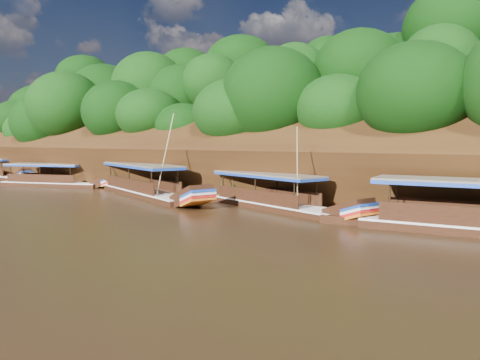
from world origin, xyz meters
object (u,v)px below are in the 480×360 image
Objects in this scene: boat_4 at (3,174)px; boat_2 at (150,190)px; boat_1 at (280,202)px; boat_3 at (58,181)px.

boat_2 is at bearing 1.79° from boat_4.
boat_1 is 25.41m from boat_3.
boat_4 is at bearing -164.63° from boat_2.
boat_2 reaches higher than boat_4.
boat_3 is at bearing -164.17° from boat_1.
boat_1 is 11.70m from boat_2.
boat_2 is (-11.70, -0.27, 0.06)m from boat_1.
boat_2 is at bearing -161.72° from boat_1.
boat_4 is at bearing -165.84° from boat_1.
boat_1 is at bearing 3.58° from boat_4.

